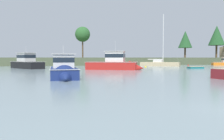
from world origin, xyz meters
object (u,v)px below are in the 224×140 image
at_px(cruiser_red, 117,65).
at_px(mooring_buoy_yellow, 146,67).
at_px(cruiser_navy, 64,73).
at_px(mooring_buoy_red, 188,65).
at_px(sailboat_sand, 160,65).
at_px(cruiser_black, 25,65).
at_px(dinghy_teal, 196,68).

xyz_separation_m(cruiser_red, mooring_buoy_yellow, (8.78, 8.84, -0.67)).
relative_size(cruiser_navy, mooring_buoy_yellow, 18.29).
bearing_deg(mooring_buoy_red, cruiser_red, -144.66).
distance_m(mooring_buoy_yellow, mooring_buoy_red, 17.44).
height_order(sailboat_sand, cruiser_red, sailboat_sand).
distance_m(cruiser_navy, cruiser_black, 26.11).
distance_m(sailboat_sand, cruiser_navy, 39.57).
relative_size(dinghy_teal, mooring_buoy_yellow, 6.39).
xyz_separation_m(dinghy_teal, cruiser_red, (-16.12, -0.90, 0.61)).
height_order(sailboat_sand, dinghy_teal, sailboat_sand).
height_order(cruiser_black, mooring_buoy_yellow, cruiser_black).
height_order(cruiser_red, mooring_buoy_yellow, cruiser_red).
bearing_deg(cruiser_navy, cruiser_red, 58.73).
height_order(dinghy_teal, cruiser_navy, cruiser_navy).
bearing_deg(cruiser_black, mooring_buoy_yellow, -1.35).
height_order(sailboat_sand, cruiser_navy, sailboat_sand).
height_order(sailboat_sand, mooring_buoy_red, sailboat_sand).
xyz_separation_m(dinghy_teal, cruiser_black, (-32.64, 8.54, 0.59)).
distance_m(dinghy_teal, mooring_buoy_yellow, 10.81).
relative_size(dinghy_teal, cruiser_navy, 0.35).
relative_size(sailboat_sand, mooring_buoy_red, 30.54).
bearing_deg(cruiser_red, mooring_buoy_red, 35.34).
bearing_deg(cruiser_navy, mooring_buoy_red, 44.27).
bearing_deg(cruiser_black, dinghy_teal, -14.65).
distance_m(sailboat_sand, mooring_buoy_yellow, 8.99).
bearing_deg(sailboat_sand, cruiser_black, -169.51).
bearing_deg(dinghy_teal, cruiser_black, 165.35).
bearing_deg(mooring_buoy_yellow, cruiser_black, 178.65).
bearing_deg(dinghy_teal, sailboat_sand, 94.26).
relative_size(sailboat_sand, dinghy_teal, 4.26).
relative_size(cruiser_navy, cruiser_red, 0.88).
bearing_deg(dinghy_teal, cruiser_navy, -147.07).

